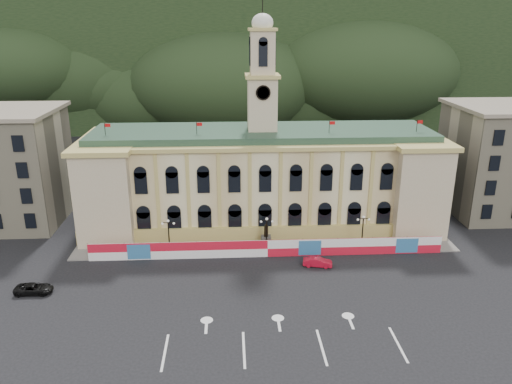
{
  "coord_description": "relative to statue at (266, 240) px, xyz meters",
  "views": [
    {
      "loc": [
        -5.05,
        -48.76,
        31.77
      ],
      "look_at": [
        -1.48,
        18.0,
        8.69
      ],
      "focal_mm": 35.0,
      "sensor_mm": 36.0,
      "label": 1
    }
  ],
  "objects": [
    {
      "name": "side_building_right",
      "position": [
        43.0,
        12.93,
        8.14
      ],
      "size": [
        21.0,
        17.0,
        18.6
      ],
      "color": "#BAAF8F",
      "rests_on": "ground"
    },
    {
      "name": "statue",
      "position": [
        0.0,
        0.0,
        0.0
      ],
      "size": [
        1.4,
        1.4,
        3.72
      ],
      "color": "#595651",
      "rests_on": "ground"
    },
    {
      "name": "lamp_right",
      "position": [
        14.0,
        -1.0,
        1.89
      ],
      "size": [
        1.96,
        0.44,
        5.15
      ],
      "color": "black",
      "rests_on": "ground"
    },
    {
      "name": "lamp_left",
      "position": [
        -14.0,
        -1.0,
        1.89
      ],
      "size": [
        1.96,
        0.44,
        5.15
      ],
      "color": "black",
      "rests_on": "ground"
    },
    {
      "name": "hoarding_fence",
      "position": [
        0.06,
        -2.93,
        0.06
      ],
      "size": [
        50.0,
        0.44,
        2.5
      ],
      "color": "red",
      "rests_on": "ground"
    },
    {
      "name": "black_suv",
      "position": [
        -29.39,
        -11.51,
        -0.56
      ],
      "size": [
        2.15,
        4.57,
        1.26
      ],
      "primitive_type": "imported",
      "rotation": [
        0.0,
        0.0,
        1.56
      ],
      "color": "black",
      "rests_on": "ground"
    },
    {
      "name": "lamp_center",
      "position": [
        0.0,
        -1.0,
        1.89
      ],
      "size": [
        1.96,
        0.44,
        5.15
      ],
      "color": "black",
      "rests_on": "ground"
    },
    {
      "name": "ground",
      "position": [
        0.0,
        -18.0,
        -1.19
      ],
      "size": [
        260.0,
        260.0,
        0.0
      ],
      "primitive_type": "plane",
      "color": "black",
      "rests_on": "ground"
    },
    {
      "name": "lane_markings",
      "position": [
        0.0,
        -23.0,
        -1.18
      ],
      "size": [
        26.0,
        10.0,
        0.02
      ],
      "primitive_type": null,
      "color": "white",
      "rests_on": "ground"
    },
    {
      "name": "red_sedan",
      "position": [
        6.58,
        -6.32,
        -0.54
      ],
      "size": [
        2.83,
        4.45,
        1.3
      ],
      "primitive_type": "imported",
      "rotation": [
        0.0,
        0.0,
        1.38
      ],
      "color": "red",
      "rests_on": "ground"
    },
    {
      "name": "city_hall",
      "position": [
        0.0,
        9.63,
        6.66
      ],
      "size": [
        56.2,
        17.6,
        37.1
      ],
      "color": "beige",
      "rests_on": "ground"
    },
    {
      "name": "hill_ridge",
      "position": [
        0.03,
        103.99,
        18.3
      ],
      "size": [
        230.0,
        80.0,
        64.0
      ],
      "color": "black",
      "rests_on": "ground"
    },
    {
      "name": "pavement",
      "position": [
        0.0,
        -0.25,
        -1.11
      ],
      "size": [
        56.0,
        5.5,
        0.16
      ],
      "primitive_type": "cube",
      "color": "slate",
      "rests_on": "ground"
    }
  ]
}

